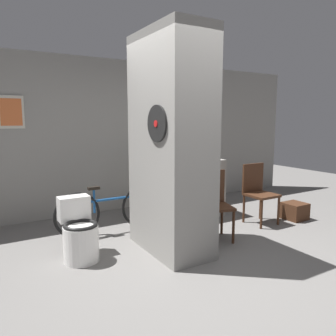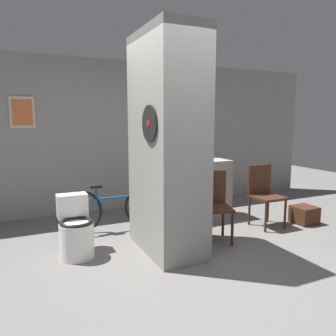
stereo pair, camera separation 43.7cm
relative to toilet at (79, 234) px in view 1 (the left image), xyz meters
The scene contains 11 objects.
ground_plane 1.44m from the toilet, 36.10° to the right, with size 14.00×14.00×0.00m, color slate.
wall_back 2.35m from the toilet, 57.62° to the left, with size 8.00×0.09×2.60m.
pillar_center 1.48m from the toilet, 14.10° to the right, with size 0.62×1.13×2.60m.
counter_shelf 1.97m from the toilet, 20.89° to the left, with size 1.48×0.44×0.94m.
toilet is the anchor object (origin of this frame).
chair_near_pillar 1.77m from the toilet, ahead, with size 0.51×0.51×0.91m.
chair_by_doorway 2.77m from the toilet, ahead, with size 0.42×0.42×0.91m.
bicycle 0.95m from the toilet, 47.06° to the left, with size 1.59×0.42×0.68m.
bottle_tall 2.11m from the toilet, 21.42° to the left, with size 0.09×0.09×0.26m.
bottle_short 1.98m from the toilet, 21.08° to the left, with size 0.07×0.07×0.21m.
floor_crate 3.42m from the toilet, ahead, with size 0.33×0.33×0.27m.
Camera 1 is at (-2.09, -2.76, 1.60)m, focal length 35.00 mm.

